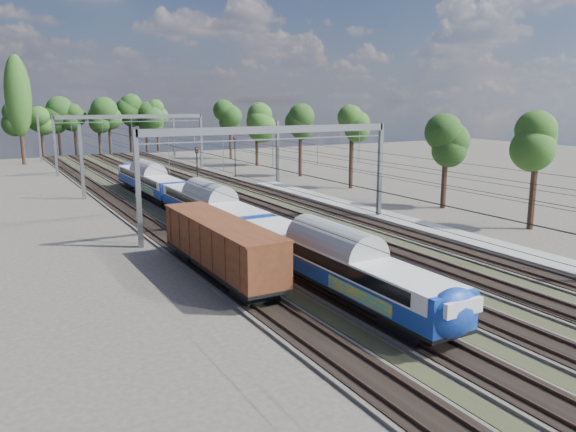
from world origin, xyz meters
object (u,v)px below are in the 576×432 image
emu_train (211,203)px  signal_far (235,152)px  signal_near (197,166)px  worker (140,168)px  freight_boxcar (220,244)px

emu_train → signal_far: size_ratio=9.97×
emu_train → signal_near: size_ratio=10.05×
signal_near → emu_train: bearing=-103.2°
signal_far → worker: bearing=146.5°
emu_train → freight_boxcar: (-4.50, -12.98, -0.20)m
emu_train → worker: 41.55m
signal_near → signal_far: 18.32m
signal_far → signal_near: bearing=-121.3°
emu_train → signal_far: signal_far is taller
emu_train → signal_near: 17.73m
freight_boxcar → worker: size_ratio=7.03×
emu_train → freight_boxcar: 13.74m
emu_train → worker: bearing=83.9°
emu_train → freight_boxcar: emu_train is taller
emu_train → signal_near: bearing=73.7°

